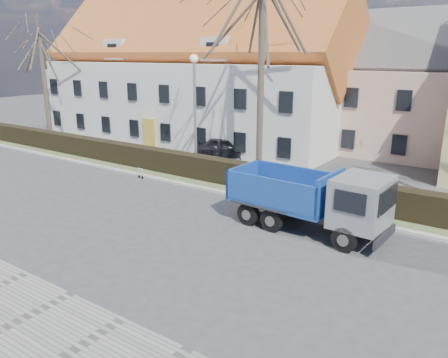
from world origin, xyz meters
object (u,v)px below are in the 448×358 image
Objects in this scene: cart_frame at (138,172)px; parked_car_a at (226,147)px; dump_truck at (302,197)px; streetlight at (195,115)px.

parked_car_a is (1.31, 7.07, 0.38)m from cart_frame.
dump_truck reaches higher than cart_frame.
streetlight is at bearing 156.75° from dump_truck.
parked_car_a is (-0.76, 4.32, -2.77)m from streetlight.
streetlight is at bearing 53.16° from cart_frame.
streetlight is 1.66× the size of parked_car_a.
dump_truck is at bearing -26.34° from streetlight.
streetlight reaches higher than cart_frame.
dump_truck is 0.96× the size of streetlight.
parked_car_a is at bearing 79.54° from cart_frame.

